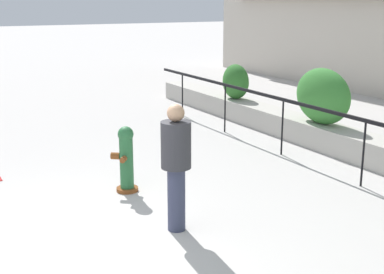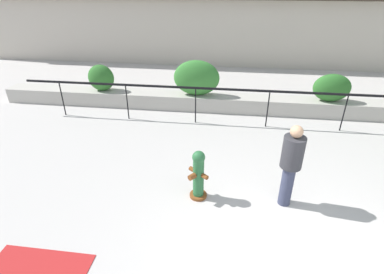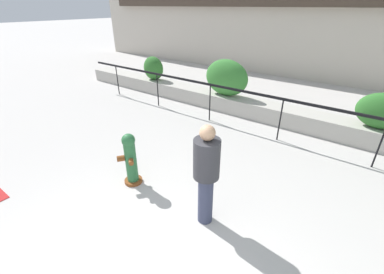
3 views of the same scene
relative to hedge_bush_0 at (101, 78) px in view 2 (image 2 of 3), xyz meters
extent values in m
plane|color=#BCB7B2|center=(5.54, -6.00, -0.95)|extent=(120.00, 120.00, 0.00)
cube|color=#B7B2A8|center=(5.54, 0.00, -0.70)|extent=(18.00, 0.70, 0.50)
cube|color=black|center=(5.54, -1.10, 0.17)|extent=(15.00, 0.05, 0.06)
cylinder|color=black|center=(-0.89, -1.10, -0.38)|extent=(0.04, 0.04, 1.15)
cylinder|color=black|center=(1.25, -1.10, -0.38)|extent=(0.04, 0.04, 1.15)
cylinder|color=black|center=(3.39, -1.10, -0.38)|extent=(0.04, 0.04, 1.15)
cylinder|color=black|center=(5.54, -1.10, -0.38)|extent=(0.04, 0.04, 1.15)
cylinder|color=black|center=(7.68, -1.10, -0.38)|extent=(0.04, 0.04, 1.15)
ellipsoid|color=#2D6B28|center=(0.00, 0.00, 0.00)|extent=(0.90, 0.57, 0.90)
ellipsoid|color=#387F33|center=(3.29, 0.00, 0.13)|extent=(1.51, 0.59, 1.16)
ellipsoid|color=#2D6B28|center=(7.56, 0.00, -0.01)|extent=(1.15, 0.58, 0.88)
cylinder|color=brown|center=(3.88, -4.61, -0.92)|extent=(0.49, 0.49, 0.06)
cylinder|color=#286638|center=(3.88, -4.61, -0.47)|extent=(0.31, 0.31, 0.85)
sphere|color=#286638|center=(3.88, -4.61, 0.00)|extent=(0.25, 0.25, 0.25)
cylinder|color=brown|center=(3.77, -4.76, -0.36)|extent=(0.17, 0.18, 0.11)
cylinder|color=brown|center=(3.74, -4.51, -0.36)|extent=(0.15, 0.15, 0.09)
cylinder|color=brown|center=(4.02, -4.72, -0.36)|extent=(0.15, 0.15, 0.09)
cylinder|color=#383D56|center=(5.61, -4.59, -0.51)|extent=(0.28, 0.28, 0.88)
cylinder|color=#333338|center=(5.61, -4.59, 0.24)|extent=(0.47, 0.47, 0.62)
sphere|color=tan|center=(5.61, -4.59, 0.66)|extent=(0.23, 0.23, 0.23)
camera|label=1|loc=(11.59, -7.62, 2.07)|focal=50.00mm
camera|label=2|loc=(4.39, -9.46, 3.08)|focal=28.00mm
camera|label=3|loc=(7.33, -7.25, 2.24)|focal=24.00mm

